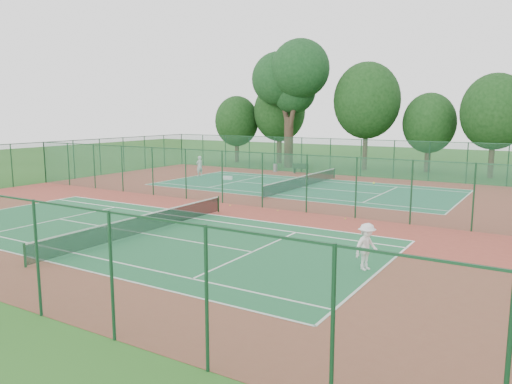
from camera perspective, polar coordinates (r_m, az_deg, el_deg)
ground at (r=32.35m, az=-1.63°, el=-1.52°), size 120.00×120.00×0.00m
red_pad at (r=32.35m, az=-1.63°, el=-1.51°), size 40.00×36.00×0.01m
court_near at (r=25.46m, az=-12.78°, el=-4.63°), size 23.77×10.97×0.01m
court_far at (r=40.09m, az=5.41°, el=0.54°), size 23.77×10.97×0.01m
fence_north at (r=48.08m, az=10.18°, el=3.95°), size 40.00×0.09×3.50m
fence_west at (r=46.08m, az=-23.00°, el=3.15°), size 0.09×36.00×3.50m
fence_divider at (r=32.08m, az=-1.64°, el=1.58°), size 40.00×0.09×3.50m
tennis_net_near at (r=25.34m, az=-12.82°, el=-3.47°), size 0.10×12.90×0.97m
tennis_net_far at (r=40.01m, az=5.42°, el=1.29°), size 0.10×12.90×0.97m
player_near at (r=19.46m, az=12.51°, el=-6.12°), size 1.07×1.34×1.81m
player_far at (r=47.01m, az=-6.48°, el=2.96°), size 0.62×0.79×1.91m
trash_bin at (r=50.45m, az=2.21°, el=2.78°), size 0.49×0.49×0.80m
bench at (r=49.02m, az=5.13°, el=2.71°), size 1.68×0.70×1.00m
kit_bag at (r=44.56m, az=-3.28°, el=1.63°), size 0.92×0.60×0.32m
stray_ball_a at (r=32.08m, az=-2.99°, el=-1.53°), size 0.07×0.07×0.07m
stray_ball_b at (r=28.52m, az=10.18°, el=-3.01°), size 0.08×0.08×0.08m
stray_ball_c at (r=30.43m, az=2.51°, el=-2.12°), size 0.06×0.06×0.06m
big_tree at (r=54.62m, az=4.01°, el=12.90°), size 8.82×6.45×13.54m
evergreen_row at (r=53.94m, az=13.04°, el=2.53°), size 39.00×5.00×12.00m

